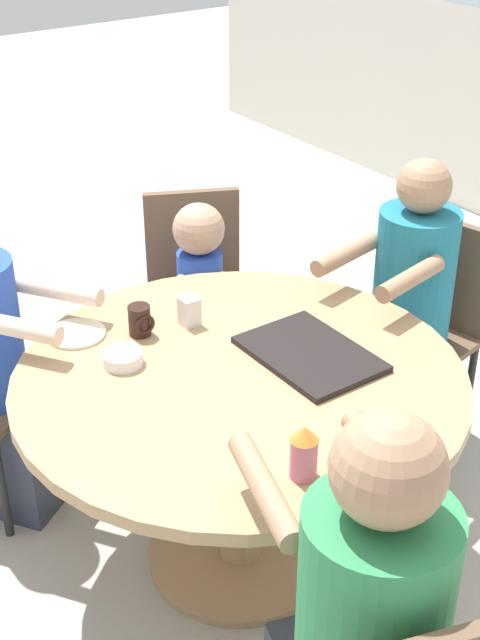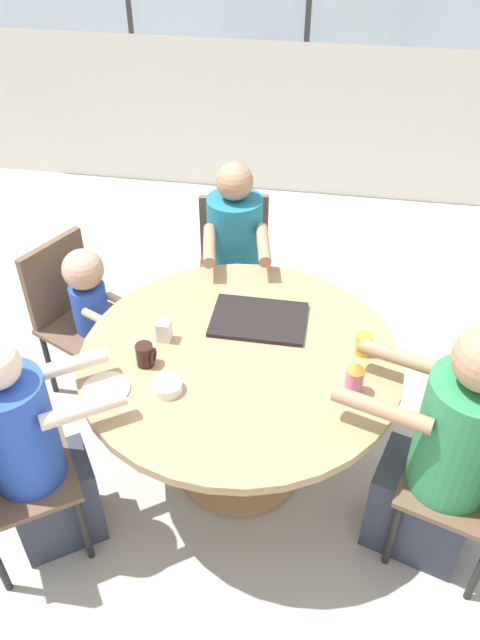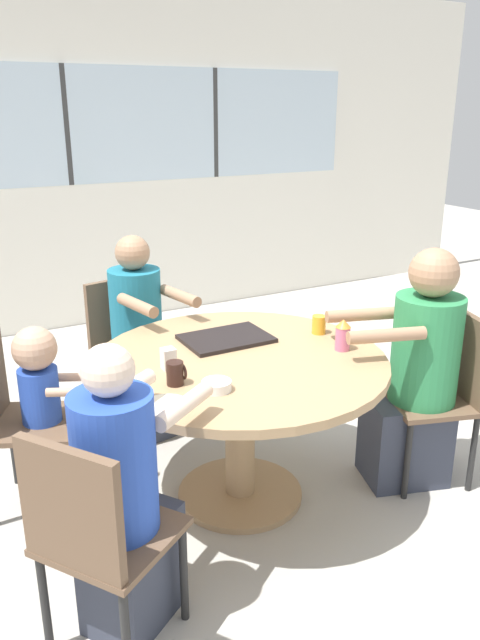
# 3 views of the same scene
# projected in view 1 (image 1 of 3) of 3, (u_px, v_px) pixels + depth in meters

# --- Properties ---
(ground_plane) EXTENTS (16.00, 16.00, 0.00)m
(ground_plane) POSITION_uv_depth(u_px,v_px,m) (240.00, 557.00, 2.95)
(ground_plane) COLOR #B2ADA3
(dining_table) EXTENTS (1.33, 1.33, 0.73)m
(dining_table) POSITION_uv_depth(u_px,v_px,m) (240.00, 416.00, 2.66)
(dining_table) COLOR tan
(dining_table) RESTS_ON ground_plane
(chair_for_woman_green_shirt) EXTENTS (0.47, 0.47, 0.85)m
(chair_for_woman_green_shirt) POSITION_uv_depth(u_px,v_px,m) (429.00, 312.00, 3.35)
(chair_for_woman_green_shirt) COLOR brown
(chair_for_woman_green_shirt) RESTS_ON ground_plane
(chair_for_toddler) EXTENTS (0.53, 0.53, 0.85)m
(chair_for_toddler) POSITION_uv_depth(u_px,v_px,m) (196.00, 280.00, 3.58)
(chair_for_toddler) COLOR brown
(chair_for_toddler) RESTS_ON ground_plane
(person_woman_green_shirt) EXTENTS (0.38, 0.57, 1.14)m
(person_woman_green_shirt) POSITION_uv_depth(u_px,v_px,m) (405.00, 325.00, 3.24)
(person_woman_green_shirt) COLOR #333847
(person_woman_green_shirt) RESTS_ON ground_plane
(person_toddler) EXTENTS (0.36, 0.30, 0.89)m
(person_toddler) POSITION_uv_depth(u_px,v_px,m) (201.00, 309.00, 3.48)
(person_toddler) COLOR #333847
(person_toddler) RESTS_ON ground_plane
(food_tray_dark) EXTENTS (0.41, 0.29, 0.02)m
(food_tray_dark) POSITION_uv_depth(u_px,v_px,m) (310.00, 354.00, 2.66)
(food_tray_dark) COLOR black
(food_tray_dark) RESTS_ON dining_table
(coffee_mug) EXTENTS (0.08, 0.07, 0.10)m
(coffee_mug) POSITION_uv_depth(u_px,v_px,m) (140.00, 321.00, 2.76)
(coffee_mug) COLOR black
(coffee_mug) RESTS_ON dining_table
(sippy_cup) EXTENTS (0.07, 0.07, 0.15)m
(sippy_cup) POSITION_uv_depth(u_px,v_px,m) (304.00, 451.00, 2.15)
(sippy_cup) COLOR #CC668C
(sippy_cup) RESTS_ON dining_table
(juice_glass) EXTENTS (0.07, 0.07, 0.09)m
(juice_glass) POSITION_uv_depth(u_px,v_px,m) (383.00, 434.00, 2.26)
(juice_glass) COLOR gold
(juice_glass) RESTS_ON dining_table
(milk_carton_small) EXTENTS (0.06, 0.06, 0.09)m
(milk_carton_small) POSITION_uv_depth(u_px,v_px,m) (189.00, 311.00, 2.82)
(milk_carton_small) COLOR silver
(milk_carton_small) RESTS_ON dining_table
(bowl_white_shallow) EXTENTS (0.12, 0.12, 0.04)m
(bowl_white_shallow) POSITION_uv_depth(u_px,v_px,m) (123.00, 358.00, 2.62)
(bowl_white_shallow) COLOR white
(bowl_white_shallow) RESTS_ON dining_table
(plate_tortillas) EXTENTS (0.19, 0.19, 0.01)m
(plate_tortillas) POSITION_uv_depth(u_px,v_px,m) (76.00, 334.00, 2.78)
(plate_tortillas) COLOR beige
(plate_tortillas) RESTS_ON dining_table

